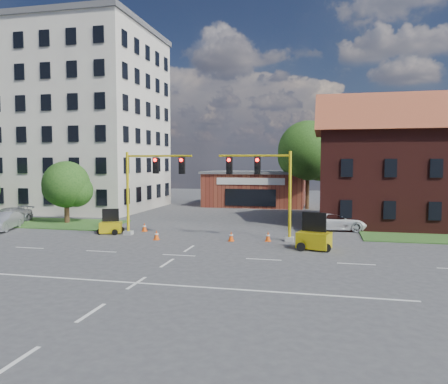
# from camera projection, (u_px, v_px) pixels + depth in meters

# --- Properties ---
(ground) EXTENTS (120.00, 120.00, 0.00)m
(ground) POSITION_uv_depth(u_px,v_px,m) (179.00, 255.00, 25.59)
(ground) COLOR #3E3D40
(ground) RESTS_ON ground
(grass_verge_nw) EXTENTS (22.00, 6.00, 0.08)m
(grass_verge_nw) POSITION_uv_depth(u_px,v_px,m) (5.00, 222.00, 39.70)
(grass_verge_nw) COLOR #2E531F
(grass_verge_nw) RESTS_ON ground
(lane_markings) EXTENTS (60.00, 36.00, 0.01)m
(lane_markings) POSITION_uv_depth(u_px,v_px,m) (160.00, 267.00, 22.67)
(lane_markings) COLOR silver
(lane_markings) RESTS_ON ground
(office_block) EXTENTS (18.40, 15.40, 20.60)m
(office_block) POSITION_uv_depth(u_px,v_px,m) (75.00, 120.00, 50.57)
(office_block) COLOR beige
(office_block) RESTS_ON ground
(brick_shop) EXTENTS (12.40, 8.40, 4.30)m
(brick_shop) POSITION_uv_depth(u_px,v_px,m) (255.00, 188.00, 54.62)
(brick_shop) COLOR maroon
(brick_shop) RESTS_ON ground
(townhouse_row) EXTENTS (21.00, 11.00, 11.50)m
(townhouse_row) POSITION_uv_depth(u_px,v_px,m) (442.00, 156.00, 36.81)
(townhouse_row) COLOR #441814
(townhouse_row) RESTS_ON ground
(tree_large) EXTENTS (7.20, 6.86, 10.18)m
(tree_large) POSITION_uv_depth(u_px,v_px,m) (311.00, 153.00, 49.99)
(tree_large) COLOR #3B2415
(tree_large) RESTS_ON ground
(tree_nw_front) EXTENTS (4.34, 4.13, 5.54)m
(tree_nw_front) POSITION_uv_depth(u_px,v_px,m) (69.00, 186.00, 38.68)
(tree_nw_front) COLOR #3B2415
(tree_nw_front) RESTS_ON ground
(signal_mast_west) EXTENTS (5.30, 0.60, 6.20)m
(signal_mast_west) POSITION_uv_depth(u_px,v_px,m) (148.00, 183.00, 32.11)
(signal_mast_west) COLOR gray
(signal_mast_west) RESTS_ON ground
(signal_mast_east) EXTENTS (5.30, 0.60, 6.20)m
(signal_mast_east) POSITION_uv_depth(u_px,v_px,m) (266.00, 184.00, 30.20)
(signal_mast_east) COLOR gray
(signal_mast_east) RESTS_ON ground
(trailer_west) EXTENTS (1.87, 1.54, 1.83)m
(trailer_west) POSITION_uv_depth(u_px,v_px,m) (111.00, 226.00, 33.22)
(trailer_west) COLOR yellow
(trailer_west) RESTS_ON ground
(trailer_east) EXTENTS (2.26, 1.83, 2.23)m
(trailer_east) POSITION_uv_depth(u_px,v_px,m) (314.00, 239.00, 27.19)
(trailer_east) COLOR yellow
(trailer_east) RESTS_ON ground
(cone_a) EXTENTS (0.40, 0.40, 0.70)m
(cone_a) POSITION_uv_depth(u_px,v_px,m) (156.00, 235.00, 30.58)
(cone_a) COLOR #E14A0B
(cone_a) RESTS_ON ground
(cone_b) EXTENTS (0.40, 0.40, 0.70)m
(cone_b) POSITION_uv_depth(u_px,v_px,m) (144.00, 227.00, 34.32)
(cone_b) COLOR #E14A0B
(cone_b) RESTS_ON ground
(cone_c) EXTENTS (0.40, 0.40, 0.70)m
(cone_c) POSITION_uv_depth(u_px,v_px,m) (231.00, 236.00, 30.11)
(cone_c) COLOR #E14A0B
(cone_c) RESTS_ON ground
(cone_d) EXTENTS (0.40, 0.40, 0.70)m
(cone_d) POSITION_uv_depth(u_px,v_px,m) (268.00, 236.00, 30.03)
(cone_d) COLOR #E14A0B
(cone_d) RESTS_ON ground
(pickup_white) EXTENTS (5.45, 3.08, 1.44)m
(pickup_white) POSITION_uv_depth(u_px,v_px,m) (335.00, 221.00, 34.88)
(pickup_white) COLOR white
(pickup_white) RESTS_ON ground
(sedan_silver_front) EXTENTS (2.79, 4.70, 1.46)m
(sedan_silver_front) POSITION_uv_depth(u_px,v_px,m) (4.00, 221.00, 34.87)
(sedan_silver_front) COLOR #9EA0A5
(sedan_silver_front) RESTS_ON ground
(sedan_silver_rear) EXTENTS (2.24, 4.88, 1.38)m
(sedan_silver_rear) POSITION_uv_depth(u_px,v_px,m) (8.00, 216.00, 38.63)
(sedan_silver_rear) COLOR #9EA0A5
(sedan_silver_rear) RESTS_ON ground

